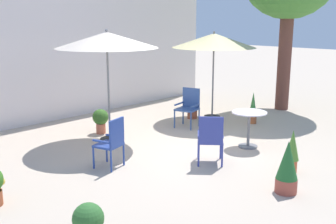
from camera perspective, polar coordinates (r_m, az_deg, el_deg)
The scene contains 14 objects.
ground_plane at distance 8.57m, azimuth 1.24°, elevation -5.28°, with size 60.00×60.00×0.00m, color #BCA894.
villa_facade at distance 11.43m, azimuth -14.68°, elevation 9.42°, with size 10.86×0.30×4.10m, color white.
patio_umbrella_0 at distance 8.79m, azimuth -8.62°, elevation 9.87°, with size 2.20×2.20×2.48m.
patio_umbrella_1 at distance 10.87m, azimuth 6.50°, elevation 9.90°, with size 2.23×2.23×2.38m.
cafe_table_0 at distance 8.74m, azimuth 11.34°, elevation -1.48°, with size 0.74×0.74×0.78m.
patio_chair_0 at distance 10.24m, azimuth 2.94°, elevation 0.99°, with size 0.60×0.60×0.98m.
patio_chair_1 at distance 7.46m, azimuth -7.90°, elevation -3.99°, with size 0.54×0.53×0.94m.
patio_chair_2 at distance 7.60m, azimuth 6.01°, elevation -3.52°, with size 0.68×0.68×0.96m.
potted_plant_0 at distance 11.12m, azimuth 3.46°, elevation 0.56°, with size 0.34×0.34×0.54m.
potted_plant_1 at distance 7.55m, azimuth 17.13°, elevation -5.11°, with size 0.25×0.25×0.79m.
potted_plant_2 at distance 6.66m, azimuth 16.46°, elevation -7.50°, with size 0.35×0.35×0.86m.
potted_plant_4 at distance 10.80m, azimuth 11.89°, elevation 0.50°, with size 0.21×0.21×0.83m.
potted_plant_5 at distance 5.19m, azimuth -11.17°, elevation -15.05°, with size 0.39×0.39×0.53m.
potted_plant_6 at distance 9.78m, azimuth -9.50°, elevation -0.98°, with size 0.38×0.38×0.59m.
Camera 1 is at (-5.99, -5.50, 2.70)m, focal length 43.21 mm.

